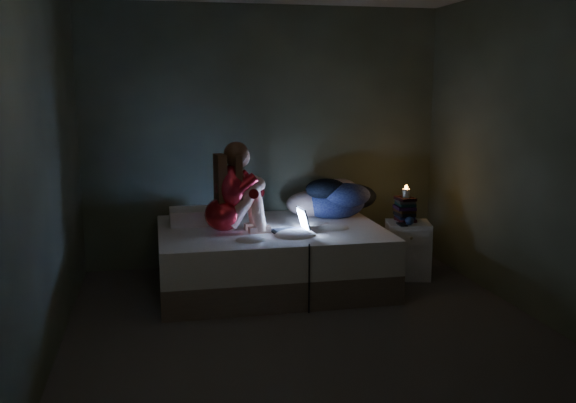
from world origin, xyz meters
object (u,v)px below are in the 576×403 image
object	(u,v)px
nightstand	(408,250)
phone	(405,225)
candle	(406,193)
bed	(271,257)
woman	(223,188)
laptop	(289,220)

from	to	relation	value
nightstand	phone	xyz separation A→B (m)	(-0.08, -0.12, 0.27)
phone	candle	bearing A→B (deg)	57.32
bed	nightstand	distance (m)	1.33
candle	woman	bearing A→B (deg)	-173.26
bed	woman	size ratio (longest dim) A/B	2.50
laptop	candle	size ratio (longest dim) A/B	3.91
bed	phone	distance (m)	1.29
bed	candle	xyz separation A→B (m)	(1.32, 0.05, 0.54)
bed	nightstand	world-z (taller)	bed
woman	candle	bearing A→B (deg)	-0.21
bed	laptop	bearing A→B (deg)	-60.24
laptop	nightstand	xyz separation A→B (m)	(1.21, 0.22, -0.39)
phone	laptop	bearing A→B (deg)	173.86
woman	laptop	bearing A→B (deg)	-13.06
woman	laptop	xyz separation A→B (m)	(0.57, -0.06, -0.29)
nightstand	phone	world-z (taller)	phone
bed	nightstand	xyz separation A→B (m)	(1.33, 0.00, -0.01)
candle	phone	distance (m)	0.33
phone	bed	bearing A→B (deg)	163.31
laptop	candle	distance (m)	1.23
woman	phone	world-z (taller)	woman
candle	phone	size ratio (longest dim) A/B	0.57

